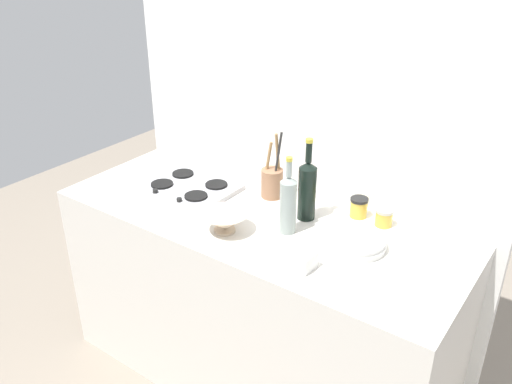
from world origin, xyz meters
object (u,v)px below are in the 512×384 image
plate_stack (356,242)px  condiment_jar_front (359,207)px  condiment_jar_rear (384,217)px  butter_dish (296,257)px  stovetop_hob (189,187)px  wine_bottle_leftmost (307,189)px  utensil_crock (272,181)px  wine_bottle_mid_left (288,203)px  mixing_bowl (224,221)px

plate_stack → condiment_jar_front: (-0.10, 0.23, 0.02)m
condiment_jar_rear → plate_stack: bearing=-93.9°
butter_dish → stovetop_hob: bearing=162.2°
wine_bottle_leftmost → condiment_jar_rear: size_ratio=4.75×
stovetop_hob → condiment_jar_front: (0.76, 0.23, 0.03)m
stovetop_hob → condiment_jar_front: size_ratio=4.90×
wine_bottle_leftmost → butter_dish: wine_bottle_leftmost is taller
butter_dish → condiment_jar_rear: size_ratio=1.87×
condiment_jar_front → condiment_jar_rear: condiment_jar_front is taller
utensil_crock → wine_bottle_mid_left: bearing=-44.7°
plate_stack → mixing_bowl: (-0.49, -0.20, 0.02)m
condiment_jar_front → plate_stack: bearing=-65.8°
butter_dish → wine_bottle_mid_left: bearing=130.0°
butter_dish → condiment_jar_front: 0.47m
stovetop_hob → plate_stack: bearing=-0.1°
butter_dish → condiment_jar_front: condiment_jar_front is taller
plate_stack → mixing_bowl: 0.53m
butter_dish → utensil_crock: utensil_crock is taller
plate_stack → wine_bottle_leftmost: wine_bottle_leftmost is taller
plate_stack → utensil_crock: (-0.51, 0.17, 0.05)m
butter_dish → condiment_jar_rear: bearing=72.7°
wine_bottle_mid_left → utensil_crock: wine_bottle_mid_left is taller
wine_bottle_mid_left → condiment_jar_front: wine_bottle_mid_left is taller
wine_bottle_mid_left → condiment_jar_rear: wine_bottle_mid_left is taller
butter_dish → plate_stack: bearing=61.5°
mixing_bowl → utensil_crock: bearing=92.9°
mixing_bowl → condiment_jar_front: 0.58m
wine_bottle_leftmost → condiment_jar_front: 0.24m
butter_dish → utensil_crock: size_ratio=0.45×
wine_bottle_mid_left → plate_stack: bearing=10.2°
stovetop_hob → plate_stack: size_ratio=1.83×
stovetop_hob → utensil_crock: 0.40m
wine_bottle_leftmost → mixing_bowl: 0.37m
stovetop_hob → wine_bottle_leftmost: wine_bottle_leftmost is taller
utensil_crock → condiment_jar_front: size_ratio=3.66×
mixing_bowl → wine_bottle_leftmost: bearing=53.8°
mixing_bowl → utensil_crock: 0.37m
plate_stack → stovetop_hob: bearing=179.9°
plate_stack → condiment_jar_rear: 0.22m
butter_dish → mixing_bowl: bearing=174.2°
wine_bottle_mid_left → butter_dish: wine_bottle_mid_left is taller
mixing_bowl → condiment_jar_front: size_ratio=2.27×
stovetop_hob → wine_bottle_mid_left: 0.60m
condiment_jar_front → utensil_crock: bearing=-171.8°
wine_bottle_leftmost → mixing_bowl: wine_bottle_leftmost is taller
wine_bottle_mid_left → condiment_jar_front: (0.18, 0.28, -0.09)m
condiment_jar_rear → stovetop_hob: bearing=-165.8°
mixing_bowl → stovetop_hob: bearing=151.8°
wine_bottle_leftmost → butter_dish: bearing=-65.1°
wine_bottle_leftmost → condiment_jar_rear: (0.30, 0.13, -0.10)m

